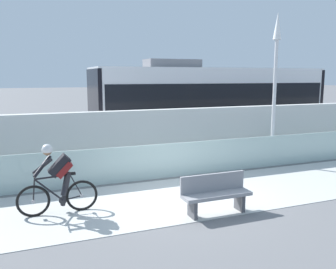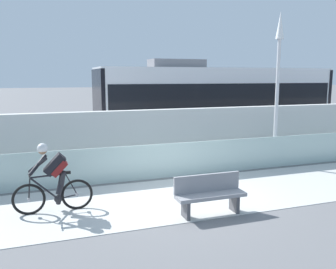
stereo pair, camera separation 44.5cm
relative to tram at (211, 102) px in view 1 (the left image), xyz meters
The scene contains 10 objects.
ground_plane 8.36m from the tram, 122.76° to the right, with size 200.00×200.00×0.00m, color slate.
bike_path_deck 8.36m from the tram, 122.76° to the right, with size 32.00×3.20×0.01m, color beige.
glass_parapet 6.80m from the tram, 131.40° to the right, with size 32.00×0.05×1.06m, color #ADC6C1.
concrete_barrier_wall 5.53m from the tram, 144.02° to the right, with size 32.00×0.36×1.93m, color silver.
tram_rail_near 4.85m from the tram, behind, with size 32.00×0.08×0.01m, color #595654.
tram_rail_far 4.85m from the tram, behind, with size 32.00×0.08×0.01m, color #595654.
tram is the anchor object (origin of this frame).
cyclist_on_bike 10.25m from the tram, 137.77° to the right, with size 1.77×0.58×1.61m.
lamp_post_antenna 4.90m from the tram, 90.98° to the right, with size 0.28×0.28×5.20m.
bench 9.29m from the tram, 117.65° to the right, with size 1.60×0.45×0.89m.
Camera 1 is at (-3.73, -8.14, 3.06)m, focal length 38.66 mm.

